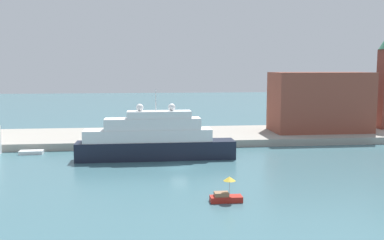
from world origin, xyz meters
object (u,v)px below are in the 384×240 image
person_figure (141,133)px  harbor_building (320,102)px  large_yacht (154,140)px  parked_car (111,132)px  work_barge (31,152)px  small_motorboat (226,194)px  mooring_bollard (202,138)px

person_figure → harbor_building: bearing=4.1°
large_yacht → parked_car: large_yacht is taller
parked_car → work_barge: bearing=-140.9°
work_barge → parked_car: size_ratio=1.00×
small_motorboat → person_figure: size_ratio=2.27×
large_yacht → work_barge: size_ratio=6.51×
small_motorboat → mooring_bollard: 34.88m
small_motorboat → person_figure: person_figure is taller
person_figure → mooring_bollard: bearing=-27.0°
mooring_bollard → large_yacht: bearing=-133.2°
large_yacht → small_motorboat: bearing=-72.8°
large_yacht → parked_car: bearing=115.1°
work_barge → mooring_bollard: bearing=6.0°
person_figure → work_barge: bearing=-154.4°
large_yacht → small_motorboat: 25.94m
parked_car → harbor_building: bearing=1.6°
large_yacht → parked_car: (-8.33, 17.77, -1.26)m
small_motorboat → mooring_bollard: size_ratio=4.55×
small_motorboat → large_yacht: bearing=107.2°
small_motorboat → harbor_building: harbor_building is taller
small_motorboat → harbor_building: (29.27, 43.68, 7.04)m
small_motorboat → parked_car: (-15.97, 42.43, 1.21)m
parked_car → small_motorboat: bearing=-69.4°
person_figure → small_motorboat: bearing=-76.3°
mooring_bollard → person_figure: bearing=153.0°
harbor_building → work_barge: bearing=-168.3°
large_yacht → mooring_bollard: 14.01m
harbor_building → parked_car: harbor_building is taller
parked_car → person_figure: 6.24m
work_barge → small_motorboat: bearing=-47.0°
harbor_building → mooring_bollard: (-27.37, -8.86, -6.08)m
small_motorboat → work_barge: size_ratio=0.91×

